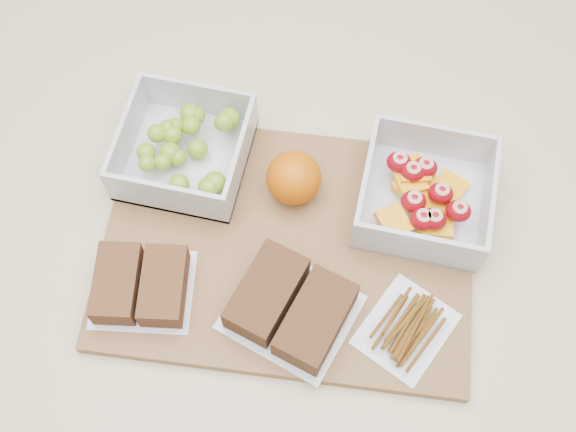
% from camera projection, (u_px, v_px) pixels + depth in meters
% --- Properties ---
extents(ground, '(4.00, 4.00, 0.00)m').
position_uv_depth(ground, '(279.00, 389.00, 1.66)').
color(ground, gray).
rests_on(ground, ground).
extents(counter, '(1.20, 0.90, 0.90)m').
position_uv_depth(counter, '(276.00, 334.00, 1.26)').
color(counter, beige).
rests_on(counter, ground).
extents(cutting_board, '(0.45, 0.34, 0.02)m').
position_uv_depth(cutting_board, '(288.00, 247.00, 0.83)').
color(cutting_board, brown).
rests_on(cutting_board, counter).
extents(grape_container, '(0.14, 0.14, 0.06)m').
position_uv_depth(grape_container, '(187.00, 149.00, 0.85)').
color(grape_container, silver).
rests_on(grape_container, cutting_board).
extents(fruit_container, '(0.15, 0.15, 0.06)m').
position_uv_depth(fruit_container, '(424.00, 196.00, 0.82)').
color(fruit_container, silver).
rests_on(fruit_container, cutting_board).
extents(orange, '(0.06, 0.06, 0.06)m').
position_uv_depth(orange, '(294.00, 178.00, 0.82)').
color(orange, '#D25E04').
rests_on(orange, cutting_board).
extents(sandwich_bag_left, '(0.13, 0.11, 0.03)m').
position_uv_depth(sandwich_bag_left, '(141.00, 285.00, 0.78)').
color(sandwich_bag_left, silver).
rests_on(sandwich_bag_left, cutting_board).
extents(sandwich_bag_center, '(0.16, 0.15, 0.04)m').
position_uv_depth(sandwich_bag_center, '(291.00, 307.00, 0.77)').
color(sandwich_bag_center, silver).
rests_on(sandwich_bag_center, cutting_board).
extents(pretzel_bag, '(0.12, 0.13, 0.02)m').
position_uv_depth(pretzel_bag, '(407.00, 326.00, 0.77)').
color(pretzel_bag, silver).
rests_on(pretzel_bag, cutting_board).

